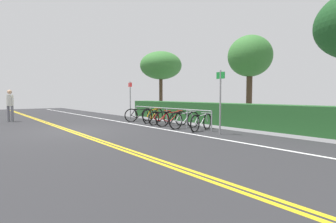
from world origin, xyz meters
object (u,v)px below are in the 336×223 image
bicycle_2 (161,118)px  tree_near_left (161,66)px  bicycle_5 (201,122)px  bicycle_0 (140,115)px  sign_post_far (220,96)px  bicycle_3 (172,118)px  bicycle_4 (185,120)px  sign_post_near (130,97)px  bike_rack (167,112)px  tree_mid (250,57)px  bicycle_1 (153,116)px  pedestrian (10,103)px

bicycle_2 → tree_near_left: size_ratio=0.36×
bicycle_5 → bicycle_0: bearing=179.9°
bicycle_5 → sign_post_far: (1.13, -0.20, 1.05)m
bicycle_0 → bicycle_3: bearing=1.4°
bicycle_4 → bicycle_0: bearing=178.9°
bicycle_0 → sign_post_near: 1.65m
bike_rack → tree_mid: tree_mid is taller
bike_rack → tree_near_left: 7.43m
sign_post_far → bicycle_3: bearing=175.0°
bicycle_3 → bicycle_4: size_ratio=0.99×
bicycle_3 → bicycle_5: size_ratio=1.04×
bicycle_2 → sign_post_far: size_ratio=0.72×
bicycle_2 → bicycle_5: bicycle_5 is taller
tree_near_left → bicycle_1: bearing=-40.9°
bicycle_2 → bicycle_3: bearing=2.3°
bicycle_0 → bicycle_5: 4.69m
bicycle_4 → pedestrian: bearing=-144.9°
bicycle_3 → pedestrian: size_ratio=1.02×
bicycle_0 → bicycle_3: 2.73m
bicycle_0 → bicycle_4: (3.75, -0.07, 0.01)m
bicycle_3 → tree_near_left: 7.85m
sign_post_near → bicycle_5: bearing=-1.7°
sign_post_near → bicycle_4: bearing=-2.8°
tree_near_left → bicycle_3: bearing=-32.5°
bicycle_0 → bicycle_3: size_ratio=0.93×
tree_near_left → bicycle_0: bearing=-49.9°
bike_rack → bicycle_3: (0.40, -0.01, -0.26)m
bicycle_2 → pedestrian: size_ratio=0.97×
bicycle_5 → sign_post_near: sign_post_near is taller
sign_post_far → tree_near_left: (-9.10, 4.11, 2.21)m
bicycle_2 → tree_near_left: 7.28m
bicycle_1 → sign_post_near: 2.52m
bicycle_3 → bicycle_4: bicycle_4 is taller
bicycle_3 → tree_near_left: size_ratio=0.38×
bicycle_1 → tree_mid: 5.91m
bicycle_4 → bicycle_1: bearing=174.5°
bicycle_1 → sign_post_near: size_ratio=0.75×
bicycle_1 → bicycle_3: bearing=-4.2°
pedestrian → tree_mid: tree_mid is taller
bicycle_0 → bicycle_1: 1.02m
bike_rack → bicycle_1: size_ratio=3.43×
bicycle_3 → tree_mid: (1.26, 4.21, 3.07)m
tree_near_left → tree_mid: bearing=2.9°
pedestrian → sign_post_near: size_ratio=0.77×
bicycle_4 → sign_post_far: sign_post_far is taller
bicycle_4 → bicycle_5: bearing=4.0°
tree_near_left → bicycle_4: bearing=-29.5°
sign_post_far → tree_mid: size_ratio=0.51×
bicycle_4 → pedestrian: (-7.86, -5.52, 0.63)m
bike_rack → pedestrian: 8.59m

